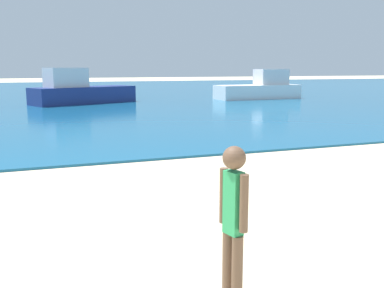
{
  "coord_description": "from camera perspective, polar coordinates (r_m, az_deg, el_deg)",
  "views": [
    {
      "loc": [
        -3.02,
        1.32,
        2.18
      ],
      "look_at": [
        -0.42,
        8.2,
        0.9
      ],
      "focal_mm": 40.99,
      "sensor_mm": 36.0,
      "label": 1
    }
  ],
  "objects": [
    {
      "name": "water",
      "position": [
        40.03,
        -16.46,
        6.4
      ],
      "size": [
        160.0,
        60.0,
        0.06
      ],
      "primitive_type": "cube",
      "color": "#14567F",
      "rests_on": "ground"
    },
    {
      "name": "person_standing",
      "position": [
        3.89,
        5.38,
        -9.9
      ],
      "size": [
        0.2,
        0.35,
        1.53
      ],
      "rotation": [
        0.0,
        0.0,
        1.8
      ],
      "color": "brown",
      "rests_on": "ground"
    },
    {
      "name": "boat_near",
      "position": [
        31.01,
        8.9,
        7.14
      ],
      "size": [
        6.05,
        2.17,
        2.03
      ],
      "rotation": [
        0.0,
        0.0,
        3.18
      ],
      "color": "white",
      "rests_on": "water"
    },
    {
      "name": "boat_far",
      "position": [
        27.26,
        -14.37,
        6.66
      ],
      "size": [
        6.53,
        4.26,
        2.12
      ],
      "rotation": [
        0.0,
        0.0,
        0.4
      ],
      "color": "navy",
      "rests_on": "water"
    }
  ]
}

